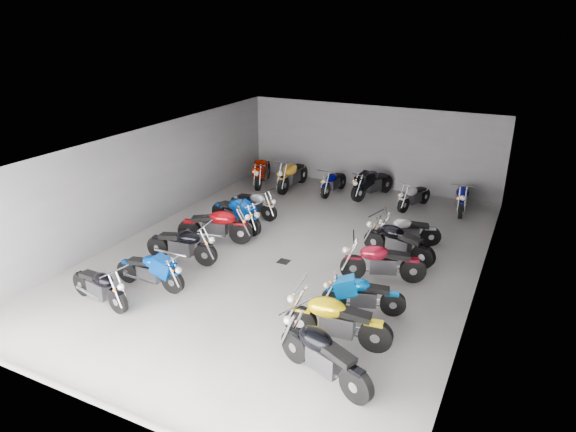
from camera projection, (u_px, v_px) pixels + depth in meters
name	position (u px, v px, depth m)	size (l,w,h in m)	color
ground	(291.00, 255.00, 14.67)	(14.00, 14.00, 0.00)	#9A9892
wall_back	(370.00, 147.00, 19.91)	(10.00, 0.10, 3.20)	slate
wall_left	(149.00, 178.00, 16.14)	(0.10, 14.00, 3.20)	slate
wall_right	(483.00, 234.00, 12.01)	(0.10, 14.00, 3.20)	slate
ceiling	(292.00, 144.00, 13.48)	(10.00, 14.00, 0.04)	black
drain_grate	(284.00, 261.00, 14.25)	(0.32, 0.32, 0.01)	black
motorcycle_left_a	(100.00, 286.00, 12.01)	(1.96, 0.51, 0.87)	black
motorcycle_left_b	(150.00, 270.00, 12.74)	(1.99, 0.41, 0.87)	black
motorcycle_left_c	(182.00, 245.00, 14.07)	(2.15, 0.49, 0.94)	black
motorcycle_left_d	(216.00, 226.00, 15.26)	(2.18, 0.91, 1.00)	black
motorcycle_left_e	(236.00, 214.00, 16.20)	(2.16, 0.79, 0.98)	black
motorcycle_left_f	(254.00, 204.00, 17.23)	(1.95, 0.49, 0.86)	black
motorcycle_right_a	(323.00, 355.00, 9.48)	(2.15, 0.94, 0.99)	black
motorcycle_right_b	(336.00, 320.00, 10.54)	(2.30, 0.52, 1.01)	black
motorcycle_right_c	(362.00, 295.00, 11.65)	(1.87, 0.71, 0.85)	black
motorcycle_right_d	(382.00, 262.00, 13.06)	(2.10, 0.89, 0.96)	black
motorcycle_right_e	(398.00, 242.00, 14.21)	(2.15, 0.69, 0.96)	black
motorcycle_right_f	(408.00, 230.00, 15.14)	(1.82, 0.83, 0.84)	black
motorcycle_back_a	(262.00, 172.00, 20.49)	(0.79, 2.21, 1.00)	black
motorcycle_back_b	(292.00, 175.00, 20.01)	(0.46, 2.34, 1.03)	black
motorcycle_back_c	(333.00, 182.00, 19.48)	(0.42, 1.92, 0.84)	black
motorcycle_back_d	(372.00, 183.00, 19.07)	(0.98, 2.14, 0.99)	black
motorcycle_back_e	(414.00, 196.00, 18.00)	(0.75, 1.81, 0.83)	black
motorcycle_back_f	(462.00, 197.00, 17.70)	(0.52, 2.14, 0.94)	black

